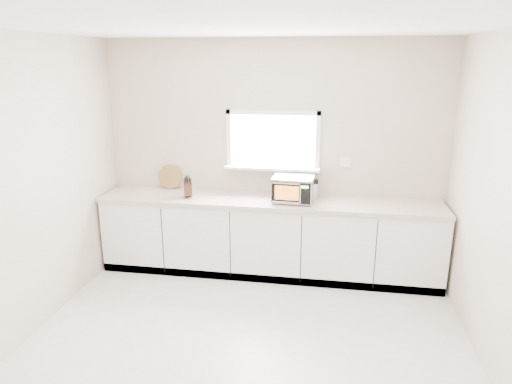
# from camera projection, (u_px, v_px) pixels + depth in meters

# --- Properties ---
(ground) EXTENTS (4.00, 4.00, 0.00)m
(ground) POSITION_uv_depth(u_px,v_px,m) (241.00, 360.00, 3.89)
(ground) COLOR beige
(ground) RESTS_ON ground
(back_wall) EXTENTS (4.00, 0.17, 2.70)m
(back_wall) POSITION_uv_depth(u_px,v_px,m) (273.00, 156.00, 5.39)
(back_wall) COLOR beige
(back_wall) RESTS_ON ground
(cabinets) EXTENTS (3.92, 0.60, 0.88)m
(cabinets) POSITION_uv_depth(u_px,v_px,m) (269.00, 238.00, 5.37)
(cabinets) COLOR silver
(cabinets) RESTS_ON ground
(countertop) EXTENTS (3.92, 0.64, 0.04)m
(countertop) POSITION_uv_depth(u_px,v_px,m) (269.00, 201.00, 5.23)
(countertop) COLOR #B5A596
(countertop) RESTS_ON cabinets
(microwave) EXTENTS (0.46, 0.40, 0.29)m
(microwave) POSITION_uv_depth(u_px,v_px,m) (293.00, 189.00, 5.10)
(microwave) COLOR black
(microwave) RESTS_ON countertop
(knife_block) EXTENTS (0.15, 0.21, 0.28)m
(knife_block) POSITION_uv_depth(u_px,v_px,m) (188.00, 187.00, 5.28)
(knife_block) COLOR #3F1F16
(knife_block) RESTS_ON countertop
(cutting_board) EXTENTS (0.30, 0.07, 0.30)m
(cutting_board) POSITION_uv_depth(u_px,v_px,m) (170.00, 177.00, 5.62)
(cutting_board) COLOR olive
(cutting_board) RESTS_ON countertop
(coffee_grinder) EXTENTS (0.16, 0.16, 0.23)m
(coffee_grinder) POSITION_uv_depth(u_px,v_px,m) (313.00, 189.00, 5.22)
(coffee_grinder) COLOR #B1B3B8
(coffee_grinder) RESTS_ON countertop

